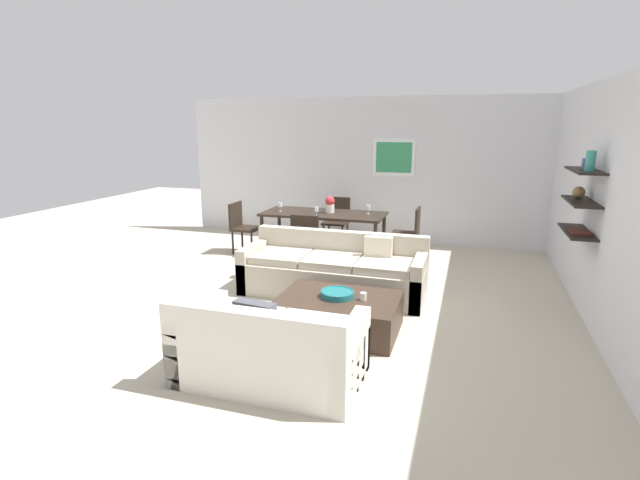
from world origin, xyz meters
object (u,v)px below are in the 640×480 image
centerpiece_vase (330,204)px  sofa_beige (334,272)px  loveseat_white (270,349)px  wine_glass_foot (316,210)px  wine_glass_left_near (280,205)px  dining_chair_foot (307,238)px  decorative_bowl (337,293)px  dining_chair_right_far (410,230)px  wine_glass_head (330,202)px  dining_table (323,217)px  coffee_table (339,314)px  candle_jar (363,296)px  dining_chair_head (337,218)px  dining_chair_left_near (242,224)px  wine_glass_right_far (368,208)px

centerpiece_vase → sofa_beige: bearing=-71.8°
loveseat_white → centerpiece_vase: size_ratio=5.71×
wine_glass_foot → wine_glass_left_near: bearing=159.8°
dining_chair_foot → wine_glass_left_near: 1.10m
dining_chair_foot → decorative_bowl: bearing=-62.5°
dining_chair_foot → dining_chair_right_far: bearing=36.2°
decorative_bowl → wine_glass_head: wine_glass_head is taller
sofa_beige → dining_table: bearing=111.5°
coffee_table → dining_chair_right_far: 3.10m
wine_glass_left_near → centerpiece_vase: size_ratio=0.54×
loveseat_white → centerpiece_vase: 4.20m
wine_glass_foot → centerpiece_vase: centerpiece_vase is taller
wine_glass_foot → candle_jar: bearing=-61.8°
wine_glass_foot → wine_glass_head: wine_glass_head is taller
dining_chair_head → dining_chair_right_far: size_ratio=1.00×
dining_table → dining_chair_right_far: 1.46m
candle_jar → dining_chair_left_near: size_ratio=0.09×
candle_jar → decorative_bowl: bearing=177.8°
sofa_beige → decorative_bowl: size_ratio=6.52×
candle_jar → dining_chair_right_far: dining_chair_right_far is taller
dining_chair_head → wine_glass_right_far: wine_glass_right_far is taller
sofa_beige → wine_glass_head: (-0.68, 2.11, 0.58)m
sofa_beige → dining_chair_foot: (-0.68, 0.88, 0.21)m
wine_glass_foot → wine_glass_head: bearing=90.0°
dining_chair_head → dining_chair_right_far: (1.43, -0.65, 0.00)m
sofa_beige → dining_chair_right_far: dining_chair_right_far is taller
loveseat_white → coffee_table: loveseat_white is taller
dining_chair_right_far → wine_glass_head: (-1.43, 0.18, 0.37)m
dining_chair_right_far → dining_chair_left_near: size_ratio=1.00×
dining_chair_head → wine_glass_left_near: wine_glass_left_near is taller
dining_chair_head → wine_glass_foot: bearing=-90.0°
dining_chair_right_far → wine_glass_left_near: 2.22m
loveseat_white → wine_glass_right_far: (-0.02, 4.16, 0.56)m
candle_jar → dining_chair_head: size_ratio=0.09×
dining_chair_right_far → wine_glass_right_far: (-0.69, -0.09, 0.35)m
candle_jar → wine_glass_right_far: 3.05m
dining_chair_foot → wine_glass_head: wine_glass_head is taller
decorative_bowl → dining_chair_foot: dining_chair_foot is taller
loveseat_white → dining_chair_right_far: (0.67, 4.25, 0.21)m
decorative_bowl → dining_chair_foot: size_ratio=0.42×
dining_chair_right_far → wine_glass_foot: (-1.43, -0.58, 0.36)m
wine_glass_foot → dining_table: bearing=90.0°
wine_glass_right_far → decorative_bowl: bearing=-84.3°
candle_jar → wine_glass_right_far: bearing=101.2°
candle_jar → dining_chair_right_far: bearing=88.0°
wine_glass_head → wine_glass_right_far: bearing=-20.2°
coffee_table → centerpiece_vase: size_ratio=4.63×
loveseat_white → decorative_bowl: loveseat_white is taller
loveseat_white → dining_chair_right_far: 4.31m
candle_jar → sofa_beige: bearing=119.8°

